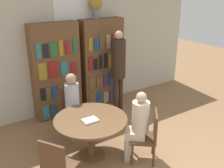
% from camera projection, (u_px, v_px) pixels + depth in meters
% --- Properties ---
extents(wall_back, '(6.40, 0.07, 3.00)m').
position_uv_depth(wall_back, '(75.00, 43.00, 5.74)').
color(wall_back, beige).
rests_on(wall_back, ground_plane).
extents(bookshelf_left, '(1.00, 0.34, 2.02)m').
position_uv_depth(bookshelf_left, '(56.00, 72.00, 5.49)').
color(bookshelf_left, brown).
rests_on(bookshelf_left, ground_plane).
extents(bookshelf_right, '(1.00, 0.34, 2.02)m').
position_uv_depth(bookshelf_right, '(102.00, 63.00, 6.06)').
color(bookshelf_right, brown).
rests_on(bookshelf_right, ground_plane).
extents(flower_vase, '(0.29, 0.29, 0.47)m').
position_uv_depth(flower_vase, '(95.00, 5.00, 5.52)').
color(flower_vase, slate).
rests_on(flower_vase, bookshelf_right).
extents(reading_table, '(1.19, 1.19, 0.71)m').
position_uv_depth(reading_table, '(91.00, 125.00, 4.24)').
color(reading_table, brown).
rests_on(reading_table, ground_plane).
extents(chair_near_camera, '(0.55, 0.55, 0.87)m').
position_uv_depth(chair_near_camera, '(58.00, 165.00, 3.49)').
color(chair_near_camera, brown).
rests_on(chair_near_camera, ground_plane).
extents(chair_left_side, '(0.42, 0.42, 0.87)m').
position_uv_depth(chair_left_side, '(70.00, 109.00, 5.04)').
color(chair_left_side, brown).
rests_on(chair_left_side, ground_plane).
extents(chair_far_side, '(0.56, 0.56, 0.87)m').
position_uv_depth(chair_far_side, '(148.00, 134.00, 4.19)').
color(chair_far_side, brown).
rests_on(chair_far_side, ground_plane).
extents(seated_reader_left, '(0.28, 0.38, 1.24)m').
position_uv_depth(seated_reader_left, '(73.00, 102.00, 4.81)').
color(seated_reader_left, '#B2B7C6').
rests_on(seated_reader_left, ground_plane).
extents(seated_reader_right, '(0.42, 0.41, 1.21)m').
position_uv_depth(seated_reader_right, '(138.00, 123.00, 4.13)').
color(seated_reader_right, beige).
rests_on(seated_reader_right, ground_plane).
extents(librarian_standing, '(0.31, 0.58, 1.81)m').
position_uv_depth(librarian_standing, '(118.00, 63.00, 5.69)').
color(librarian_standing, '#332319').
rests_on(librarian_standing, ground_plane).
extents(open_book_on_table, '(0.24, 0.18, 0.03)m').
position_uv_depth(open_book_on_table, '(90.00, 120.00, 4.11)').
color(open_book_on_table, silver).
rests_on(open_book_on_table, reading_table).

